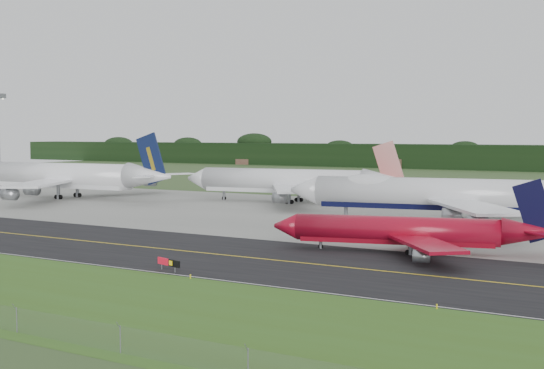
% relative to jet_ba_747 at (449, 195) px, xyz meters
% --- Properties ---
extents(ground, '(600.00, 600.00, 0.00)m').
position_rel_jet_ba_747_xyz_m(ground, '(-12.88, -48.59, -5.64)').
color(ground, '#344F25').
rests_on(ground, ground).
extents(grass_verge, '(400.00, 30.00, 0.01)m').
position_rel_jet_ba_747_xyz_m(grass_verge, '(-12.88, -83.59, -5.63)').
color(grass_verge, '#395E1B').
rests_on(grass_verge, ground).
extents(taxiway, '(400.00, 32.00, 0.02)m').
position_rel_jet_ba_747_xyz_m(taxiway, '(-12.88, -52.59, -5.63)').
color(taxiway, black).
rests_on(taxiway, ground).
extents(apron, '(400.00, 78.00, 0.01)m').
position_rel_jet_ba_747_xyz_m(apron, '(-12.88, 2.41, -5.63)').
color(apron, gray).
rests_on(apron, ground).
extents(taxiway_centreline, '(400.00, 0.40, 0.00)m').
position_rel_jet_ba_747_xyz_m(taxiway_centreline, '(-12.88, -52.59, -5.61)').
color(taxiway_centreline, yellow).
rests_on(taxiway_centreline, taxiway).
extents(taxiway_edge_line, '(400.00, 0.25, 0.00)m').
position_rel_jet_ba_747_xyz_m(taxiway_edge_line, '(-12.88, -68.09, -5.61)').
color(taxiway_edge_line, silver).
rests_on(taxiway_edge_line, taxiway).
extents(jet_ba_747, '(65.61, 53.64, 16.56)m').
position_rel_jet_ba_747_xyz_m(jet_ba_747, '(0.00, 0.00, 0.00)').
color(jet_ba_747, silver).
rests_on(jet_ba_747, ground).
extents(jet_red_737, '(40.62, 32.43, 11.12)m').
position_rel_jet_ba_747_xyz_m(jet_red_737, '(6.36, -36.55, -2.56)').
color(jet_red_737, maroon).
rests_on(jet_red_737, ground).
extents(jet_navy_gold, '(68.48, 59.59, 17.67)m').
position_rel_jet_ba_747_xyz_m(jet_navy_gold, '(-106.58, 4.24, 0.17)').
color(jet_navy_gold, white).
rests_on(jet_navy_gold, ground).
extents(jet_star_tail, '(59.48, 49.31, 15.70)m').
position_rel_jet_ba_747_xyz_m(jet_star_tail, '(-47.81, 23.73, -0.40)').
color(jet_star_tail, white).
rests_on(jet_star_tail, ground).
extents(taxiway_sign, '(4.50, 1.45, 1.54)m').
position_rel_jet_ba_747_xyz_m(taxiway_sign, '(-14.37, -66.61, -4.55)').
color(taxiway_sign, slate).
rests_on(taxiway_sign, ground).
extents(edge_marker_center, '(0.16, 0.16, 0.50)m').
position_rel_jet_ba_747_xyz_m(edge_marker_center, '(-9.04, -69.09, -5.39)').
color(edge_marker_center, yellow).
rests_on(edge_marker_center, ground).
extents(edge_marker_right, '(0.16, 0.16, 0.50)m').
position_rel_jet_ba_747_xyz_m(edge_marker_right, '(21.41, -69.09, -5.39)').
color(edge_marker_right, yellow).
rests_on(edge_marker_right, ground).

